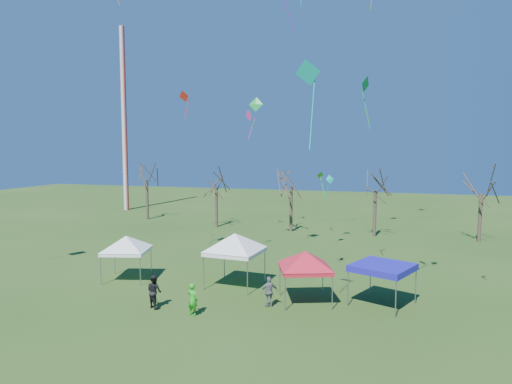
# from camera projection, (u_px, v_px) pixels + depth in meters

# --- Properties ---
(ground) EXTENTS (140.00, 140.00, 0.00)m
(ground) POSITION_uv_depth(u_px,v_px,m) (234.00, 316.00, 23.40)
(ground) COLOR #264717
(ground) RESTS_ON ground
(radio_mast) EXTENTS (0.70, 0.70, 25.00)m
(radio_mast) POSITION_uv_depth(u_px,v_px,m) (124.00, 120.00, 62.63)
(radio_mast) COLOR silver
(radio_mast) RESTS_ON ground
(tree_0) EXTENTS (3.83, 3.83, 8.44)m
(tree_0) POSITION_uv_depth(u_px,v_px,m) (146.00, 166.00, 54.85)
(tree_0) COLOR #3D2D21
(tree_0) RESTS_ON ground
(tree_1) EXTENTS (3.42, 3.42, 7.54)m
(tree_1) POSITION_uv_depth(u_px,v_px,m) (216.00, 174.00, 49.42)
(tree_1) COLOR #3D2D21
(tree_1) RESTS_ON ground
(tree_2) EXTENTS (3.71, 3.71, 8.18)m
(tree_2) POSITION_uv_depth(u_px,v_px,m) (291.00, 171.00, 46.71)
(tree_2) COLOR #3D2D21
(tree_2) RESTS_ON ground
(tree_3) EXTENTS (3.59, 3.59, 7.91)m
(tree_3) POSITION_uv_depth(u_px,v_px,m) (376.00, 174.00, 44.00)
(tree_3) COLOR #3D2D21
(tree_3) RESTS_ON ground
(tree_4) EXTENTS (3.58, 3.58, 7.89)m
(tree_4) POSITION_uv_depth(u_px,v_px,m) (482.00, 176.00, 41.29)
(tree_4) COLOR #3D2D21
(tree_4) RESTS_ON ground
(tent_white_west) EXTENTS (3.70, 3.70, 3.37)m
(tent_white_west) POSITION_uv_depth(u_px,v_px,m) (126.00, 239.00, 29.69)
(tent_white_west) COLOR gray
(tent_white_west) RESTS_ON ground
(tent_white_mid) EXTENTS (4.36, 4.36, 3.86)m
(tent_white_mid) POSITION_uv_depth(u_px,v_px,m) (235.00, 237.00, 28.29)
(tent_white_mid) COLOR gray
(tent_white_mid) RESTS_ON ground
(tent_red) EXTENTS (3.60, 3.60, 3.38)m
(tent_red) POSITION_uv_depth(u_px,v_px,m) (305.00, 254.00, 25.26)
(tent_red) COLOR gray
(tent_red) RESTS_ON ground
(tent_blue) EXTENTS (3.81, 3.81, 2.28)m
(tent_blue) POSITION_uv_depth(u_px,v_px,m) (383.00, 268.00, 24.88)
(tent_blue) COLOR gray
(tent_blue) RESTS_ON ground
(person_grey) EXTENTS (1.04, 0.88, 1.67)m
(person_grey) POSITION_uv_depth(u_px,v_px,m) (269.00, 292.00, 24.72)
(person_grey) COLOR slate
(person_grey) RESTS_ON ground
(person_green) EXTENTS (0.71, 0.58, 1.69)m
(person_green) POSITION_uv_depth(u_px,v_px,m) (193.00, 299.00, 23.46)
(person_green) COLOR green
(person_green) RESTS_ON ground
(person_dark) EXTENTS (1.10, 1.01, 1.82)m
(person_dark) POSITION_uv_depth(u_px,v_px,m) (154.00, 291.00, 24.57)
(person_dark) COLOR black
(person_dark) RESTS_ON ground
(kite_17) EXTENTS (0.76, 1.14, 3.34)m
(kite_17) POSITION_uv_depth(u_px,v_px,m) (365.00, 85.00, 28.73)
(kite_17) COLOR green
(kite_17) RESTS_ON ground
(kite_5) EXTENTS (1.37, 0.94, 4.07)m
(kite_5) POSITION_uv_depth(u_px,v_px,m) (308.00, 73.00, 20.55)
(kite_5) COLOR #0CBBB2
(kite_5) RESTS_ON ground
(kite_22) EXTENTS (1.03, 1.06, 2.76)m
(kite_22) POSITION_uv_depth(u_px,v_px,m) (320.00, 176.00, 44.45)
(kite_22) COLOR green
(kite_22) RESTS_ON ground
(kite_11) EXTENTS (1.29, 0.76, 2.82)m
(kite_11) POSITION_uv_depth(u_px,v_px,m) (256.00, 105.00, 38.53)
(kite_11) COLOR green
(kite_11) RESTS_ON ground
(kite_19) EXTENTS (0.84, 0.81, 2.23)m
(kite_19) POSITION_uv_depth(u_px,v_px,m) (330.00, 180.00, 38.30)
(kite_19) COLOR #0BB294
(kite_19) RESTS_ON ground
(kite_2) EXTENTS (1.34, 0.90, 3.06)m
(kite_2) POSITION_uv_depth(u_px,v_px,m) (184.00, 96.00, 45.47)
(kite_2) COLOR red
(kite_2) RESTS_ON ground
(kite_13) EXTENTS (1.16, 1.10, 2.98)m
(kite_13) POSITION_uv_depth(u_px,v_px,m) (249.00, 116.00, 44.65)
(kite_13) COLOR #E332AF
(kite_13) RESTS_ON ground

